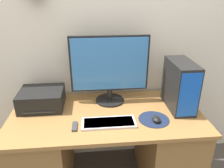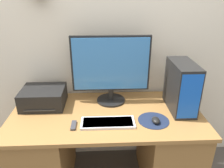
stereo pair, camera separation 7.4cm
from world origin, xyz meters
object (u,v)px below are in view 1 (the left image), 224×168
(mouse, at_px, (156,119))
(computer_tower, at_px, (180,85))
(monitor, at_px, (110,67))
(keyboard, at_px, (109,123))
(printer, at_px, (42,99))
(remote_control, at_px, (75,126))

(mouse, bearing_deg, computer_tower, 40.18)
(monitor, relative_size, keyboard, 1.64)
(computer_tower, relative_size, printer, 1.12)
(keyboard, height_order, remote_control, keyboard)
(printer, relative_size, remote_control, 3.18)
(computer_tower, bearing_deg, remote_control, -165.48)
(computer_tower, relative_size, remote_control, 3.55)
(monitor, relative_size, remote_control, 5.88)
(monitor, xyz_separation_m, remote_control, (-0.29, -0.38, -0.31))
(monitor, relative_size, computer_tower, 1.65)
(remote_control, bearing_deg, printer, 130.88)
(monitor, distance_m, keyboard, 0.47)
(remote_control, bearing_deg, computer_tower, 14.52)
(printer, bearing_deg, monitor, 4.99)
(monitor, xyz_separation_m, mouse, (0.32, -0.37, -0.29))
(printer, distance_m, remote_control, 0.44)
(printer, bearing_deg, keyboard, -29.98)
(printer, bearing_deg, computer_tower, -5.57)
(keyboard, xyz_separation_m, remote_control, (-0.25, -0.02, -0.00))
(keyboard, xyz_separation_m, printer, (-0.54, 0.31, 0.06))
(mouse, relative_size, remote_control, 0.76)
(keyboard, relative_size, computer_tower, 1.01)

